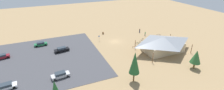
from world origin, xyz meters
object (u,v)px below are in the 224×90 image
(car_white_far_end, at_px, (6,86))
(bicycle_black_yard_right, at_px, (141,42))
(car_silver_by_curb, at_px, (60,75))
(bike_pavilion, at_px, (163,43))
(car_maroon_second_row, at_px, (2,57))
(bicycle_blue_lone_east, at_px, (159,35))
(car_black_front_row, at_px, (62,49))
(trash_bin, at_px, (103,33))
(bicycle_orange_edge_south, at_px, (135,47))
(car_green_near_entry, at_px, (41,44))
(bicycle_red_back_row, at_px, (159,37))
(visitor_near_lot, at_px, (140,30))
(bicycle_green_yard_front, at_px, (138,43))
(pine_west, at_px, (196,57))
(bicycle_teal_yard_left, at_px, (142,39))
(visitor_at_bikes, at_px, (145,34))
(lot_sign, at_px, (99,37))
(pine_midwest, at_px, (135,63))
(bicycle_silver_yard_center, at_px, (157,39))

(car_white_far_end, bearing_deg, bicycle_black_yard_right, -166.95)
(bicycle_black_yard_right, xyz_separation_m, car_silver_by_curb, (30.31, 10.18, 0.40))
(bike_pavilion, bearing_deg, car_maroon_second_row, -17.04)
(bicycle_blue_lone_east, xyz_separation_m, car_black_front_row, (38.70, -0.84, 0.44))
(trash_bin, distance_m, bicycle_orange_edge_south, 17.63)
(car_silver_by_curb, bearing_deg, car_green_near_entry, -79.91)
(bicycle_blue_lone_east, bearing_deg, bicycle_red_back_row, 55.02)
(bicycle_blue_lone_east, height_order, visitor_near_lot, visitor_near_lot)
(bicycle_green_yard_front, bearing_deg, bike_pavilion, 122.30)
(bicycle_red_back_row, distance_m, car_black_front_row, 37.34)
(pine_west, relative_size, bicycle_orange_edge_south, 3.24)
(visitor_near_lot, bearing_deg, car_silver_by_curb, 29.32)
(bicycle_blue_lone_east, distance_m, car_maroon_second_row, 56.34)
(bike_pavilion, xyz_separation_m, trash_bin, (12.91, -22.34, -2.45))
(bicycle_green_yard_front, relative_size, car_white_far_end, 0.37)
(bicycle_green_yard_front, bearing_deg, trash_bin, -61.18)
(bike_pavilion, height_order, bicycle_teal_yard_left, bike_pavilion)
(trash_bin, height_order, car_maroon_second_row, car_maroon_second_row)
(car_maroon_second_row, xyz_separation_m, visitor_at_bikes, (-50.99, 1.02, 0.19))
(bike_pavilion, relative_size, bicycle_orange_edge_south, 9.20)
(bicycle_black_yard_right, bearing_deg, bicycle_blue_lone_east, -161.01)
(visitor_at_bikes, bearing_deg, trash_bin, -28.97)
(bicycle_orange_edge_south, bearing_deg, car_green_near_entry, -25.99)
(visitor_near_lot, bearing_deg, bike_pavilion, 82.83)
(bicycle_teal_yard_left, bearing_deg, bicycle_orange_edge_south, 37.04)
(pine_west, bearing_deg, bicycle_green_yard_front, -73.14)
(trash_bin, bearing_deg, car_white_far_end, 36.47)
(bicycle_green_yard_front, relative_size, visitor_at_bikes, 0.94)
(bicycle_black_yard_right, distance_m, visitor_near_lot, 11.24)
(bike_pavilion, height_order, car_maroon_second_row, bike_pavilion)
(bicycle_blue_lone_east, bearing_deg, car_green_near_entry, -10.65)
(lot_sign, relative_size, bicycle_green_yard_front, 1.32)
(lot_sign, height_order, car_green_near_entry, lot_sign)
(lot_sign, distance_m, car_silver_by_curb, 24.86)
(pine_west, bearing_deg, pine_midwest, -4.65)
(pine_west, xyz_separation_m, bicycle_blue_lone_east, (-6.42, -23.94, -3.26))
(trash_bin, xyz_separation_m, car_white_far_end, (32.53, 24.04, 0.27))
(lot_sign, bearing_deg, bicycle_silver_yard_center, 159.41)
(trash_bin, bearing_deg, bicycle_orange_edge_south, 108.34)
(bicycle_red_back_row, xyz_separation_m, bicycle_teal_yard_left, (7.43, -0.50, 0.04))
(bike_pavilion, xyz_separation_m, pine_midwest, (17.11, 10.66, 2.33))
(bicycle_teal_yard_left, xyz_separation_m, visitor_at_bikes, (-3.66, -3.73, 0.54))
(car_green_near_entry, bearing_deg, visitor_near_lot, 176.71)
(car_black_front_row, relative_size, car_maroon_second_row, 1.12)
(bicycle_orange_edge_south, xyz_separation_m, car_white_far_end, (38.08, 7.31, 0.36))
(bicycle_silver_yard_center, xyz_separation_m, bicycle_green_yard_front, (9.25, 0.75, -0.01))
(bicycle_silver_yard_center, bearing_deg, bicycle_orange_edge_south, 13.26)
(lot_sign, height_order, car_white_far_end, lot_sign)
(trash_bin, height_order, pine_midwest, pine_midwest)
(pine_midwest, relative_size, bicycle_green_yard_front, 4.82)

